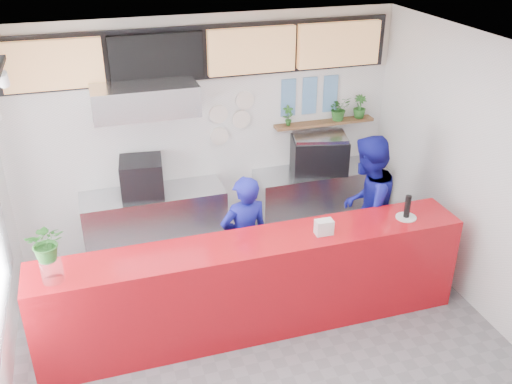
{
  "coord_description": "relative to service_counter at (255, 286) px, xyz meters",
  "views": [
    {
      "loc": [
        -1.46,
        -4.3,
        4.16
      ],
      "look_at": [
        0.1,
        0.7,
        1.5
      ],
      "focal_mm": 40.0,
      "sensor_mm": 36.0,
      "label": 1
    }
  ],
  "objects": [
    {
      "name": "floor",
      "position": [
        0.0,
        -0.4,
        -0.55
      ],
      "size": [
        5.0,
        5.0,
        0.0
      ],
      "primitive_type": "plane",
      "color": "slate",
      "rests_on": "ground"
    },
    {
      "name": "ceiling",
      "position": [
        0.0,
        -0.4,
        2.45
      ],
      "size": [
        5.0,
        5.0,
        0.0
      ],
      "primitive_type": "plane",
      "rotation": [
        3.14,
        0.0,
        0.0
      ],
      "color": "silver"
    },
    {
      "name": "wall_back",
      "position": [
        0.0,
        2.1,
        0.95
      ],
      "size": [
        5.0,
        0.0,
        5.0
      ],
      "primitive_type": "plane",
      "rotation": [
        1.57,
        0.0,
        0.0
      ],
      "color": "white",
      "rests_on": "ground"
    },
    {
      "name": "wall_right",
      "position": [
        2.5,
        -0.4,
        0.95
      ],
      "size": [
        0.0,
        5.0,
        5.0
      ],
      "primitive_type": "plane",
      "rotation": [
        1.57,
        0.0,
        -1.57
      ],
      "color": "white",
      "rests_on": "ground"
    },
    {
      "name": "service_counter",
      "position": [
        0.0,
        0.0,
        0.0
      ],
      "size": [
        4.5,
        0.6,
        1.1
      ],
      "primitive_type": "cube",
      "color": "#AD0C15",
      "rests_on": "ground"
    },
    {
      "name": "cream_band",
      "position": [
        0.0,
        2.09,
        2.05
      ],
      "size": [
        5.0,
        0.02,
        0.8
      ],
      "primitive_type": "cube",
      "color": "beige",
      "rests_on": "wall_back"
    },
    {
      "name": "prep_bench",
      "position": [
        -0.8,
        1.8,
        -0.1
      ],
      "size": [
        1.8,
        0.6,
        0.9
      ],
      "primitive_type": "cube",
      "color": "#B2B5BA",
      "rests_on": "ground"
    },
    {
      "name": "panini_oven",
      "position": [
        -0.91,
        1.8,
        0.58
      ],
      "size": [
        0.57,
        0.57,
        0.46
      ],
      "primitive_type": "cube",
      "rotation": [
        0.0,
        0.0,
        -0.12
      ],
      "color": "black",
      "rests_on": "prep_bench"
    },
    {
      "name": "extraction_hood",
      "position": [
        -0.8,
        1.75,
        1.6
      ],
      "size": [
        1.2,
        0.7,
        0.35
      ],
      "primitive_type": "cube",
      "color": "#B2B5BA",
      "rests_on": "ceiling"
    },
    {
      "name": "hood_lip",
      "position": [
        -0.8,
        1.75,
        1.4
      ],
      "size": [
        1.2,
        0.69,
        0.31
      ],
      "primitive_type": "cube",
      "rotation": [
        -0.35,
        0.0,
        0.0
      ],
      "color": "#B2B5BA",
      "rests_on": "ceiling"
    },
    {
      "name": "right_bench",
      "position": [
        1.5,
        1.8,
        -0.1
      ],
      "size": [
        1.8,
        0.6,
        0.9
      ],
      "primitive_type": "cube",
      "color": "#B2B5BA",
      "rests_on": "ground"
    },
    {
      "name": "espresso_machine",
      "position": [
        1.46,
        1.8,
        0.58
      ],
      "size": [
        0.82,
        0.66,
        0.46
      ],
      "primitive_type": "cube",
      "rotation": [
        0.0,
        0.0,
        -0.22
      ],
      "color": "black",
      "rests_on": "right_bench"
    },
    {
      "name": "espresso_tray",
      "position": [
        1.46,
        1.8,
        0.83
      ],
      "size": [
        0.79,
        0.63,
        0.06
      ],
      "primitive_type": "cube",
      "rotation": [
        0.0,
        0.0,
        -0.23
      ],
      "color": "#A7A8AE",
      "rests_on": "espresso_machine"
    },
    {
      "name": "herb_shelf",
      "position": [
        1.6,
        2.0,
        0.95
      ],
      "size": [
        1.4,
        0.18,
        0.04
      ],
      "primitive_type": "cube",
      "color": "brown",
      "rests_on": "wall_back"
    },
    {
      "name": "menu_board_far_left",
      "position": [
        -1.75,
        1.98,
        2.0
      ],
      "size": [
        1.1,
        0.1,
        0.55
      ],
      "primitive_type": "cube",
      "color": "tan",
      "rests_on": "wall_back"
    },
    {
      "name": "menu_board_mid_left",
      "position": [
        -0.59,
        1.98,
        2.0
      ],
      "size": [
        1.1,
        0.1,
        0.55
      ],
      "primitive_type": "cube",
      "color": "black",
      "rests_on": "wall_back"
    },
    {
      "name": "menu_board_mid_right",
      "position": [
        0.57,
        1.98,
        2.0
      ],
      "size": [
        1.1,
        0.1,
        0.55
      ],
      "primitive_type": "cube",
      "color": "tan",
      "rests_on": "wall_back"
    },
    {
      "name": "menu_board_far_right",
      "position": [
        1.73,
        1.98,
        2.0
      ],
      "size": [
        1.1,
        0.1,
        0.55
      ],
      "primitive_type": "cube",
      "color": "tan",
      "rests_on": "wall_back"
    },
    {
      "name": "soffit",
      "position": [
        0.0,
        2.06,
        2.0
      ],
      "size": [
        4.8,
        0.04,
        0.65
      ],
      "primitive_type": "cube",
      "color": "black",
      "rests_on": "wall_back"
    },
    {
      "name": "dec_plate_a",
      "position": [
        0.15,
        2.07,
        1.2
      ],
      "size": [
        0.24,
        0.03,
        0.24
      ],
      "primitive_type": "cylinder",
      "rotation": [
        1.57,
        0.0,
        0.0
      ],
      "color": "silver",
      "rests_on": "wall_back"
    },
    {
      "name": "dec_plate_b",
      "position": [
        0.45,
        2.07,
        1.1
      ],
      "size": [
        0.24,
        0.03,
        0.24
      ],
      "primitive_type": "cylinder",
      "rotation": [
        1.57,
        0.0,
        0.0
      ],
      "color": "silver",
      "rests_on": "wall_back"
    },
    {
      "name": "dec_plate_c",
      "position": [
        0.15,
        2.07,
        0.9
      ],
      "size": [
        0.24,
        0.03,
        0.24
      ],
      "primitive_type": "cylinder",
      "rotation": [
        1.57,
        0.0,
        0.0
      ],
      "color": "silver",
      "rests_on": "wall_back"
    },
    {
      "name": "dec_plate_d",
      "position": [
        0.5,
        2.07,
        1.35
      ],
      "size": [
        0.24,
        0.03,
        0.24
      ],
      "primitive_type": "cylinder",
      "rotation": [
        1.57,
        0.0,
        0.0
      ],
      "color": "silver",
      "rests_on": "wall_back"
    },
    {
      "name": "photo_frame_a",
      "position": [
        1.1,
        2.08,
        1.45
      ],
      "size": [
        0.2,
        0.02,
        0.25
      ],
      "primitive_type": "cube",
      "color": "#598CBF",
      "rests_on": "wall_back"
    },
    {
      "name": "photo_frame_b",
      "position": [
        1.4,
        2.08,
        1.45
      ],
      "size": [
        0.2,
        0.02,
        0.25
      ],
      "primitive_type": "cube",
      "color": "#598CBF",
      "rests_on": "wall_back"
    },
    {
      "name": "photo_frame_c",
      "position": [
        1.7,
        2.08,
        1.45
      ],
      "size": [
        0.2,
        0.02,
        0.25
      ],
      "primitive_type": "cube",
      "color": "#598CBF",
      "rests_on": "wall_back"
    },
    {
      "name": "photo_frame_d",
      "position": [
        1.1,
        2.08,
        1.2
      ],
      "size": [
        0.2,
        0.02,
        0.25
      ],
      "primitive_type": "cube",
      "color": "#598CBF",
      "rests_on": "wall_back"
    },
    {
      "name": "photo_frame_e",
      "position": [
        1.4,
        2.08,
        1.2
      ],
      "size": [
        0.2,
        0.02,
        0.25
      ],
      "primitive_type": "cube",
      "color": "#598CBF",
      "rests_on": "wall_back"
    },
    {
      "name": "photo_frame_f",
      "position": [
        1.7,
        2.08,
        1.2
      ],
      "size": [
        0.2,
        0.02,
        0.25
      ],
      "primitive_type": "cube",
      "color": "#598CBF",
      "rests_on": "wall_back"
    },
    {
      "name": "staff_center",
      "position": [
        0.05,
        0.57,
        0.23
      ],
      "size": [
        0.61,
        0.43,
        1.56
      ],
      "primitive_type": "imported",
      "rotation": [
        0.0,
        0.0,
        3.25
      ],
      "color": "navy",
      "rests_on": "ground"
    },
    {
      "name": "staff_right",
      "position": [
        1.55,
        0.6,
        0.36
      ],
      "size": [
        1.12,
        1.08,
        1.82
      ],
      "primitive_type": "imported",
      "rotation": [
        0.0,
        0.0,
        3.77
      ],
      "color": "navy",
      "rests_on": "ground"
    },
    {
      "name": "herb_a",
      "position": [
        1.07,
        2.0,
        1.11
      ],
      "size": [
        0.15,
        0.11,
        0.27
      ],
      "primitive_type": "imported",
      "rotation": [
        0.0,
        0.0,
        -0.05
      ],
      "color": "#265F21",
      "rests_on": "herb_shelf"
    },
    {
      "name": "herb_c",
      "position": [
        1.8,
        2.0,
        1.14
      ],
      "size": [
        0.32,
        0.29,
        0.33
      ],
      "primitive_type": "imported",
      "rotation": [
        0.0,
        0.0,
        0.11
      ],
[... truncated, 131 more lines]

